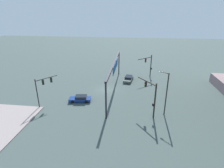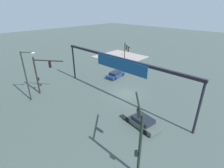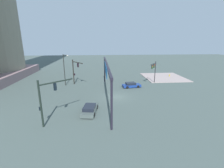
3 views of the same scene
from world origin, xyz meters
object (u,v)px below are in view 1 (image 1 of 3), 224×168
at_px(traffic_signal_near_corner, 43,86).
at_px(traffic_signal_cross_street, 152,94).
at_px(sedan_car_approaching, 80,99).
at_px(streetlamp_curved_arm, 166,91).
at_px(traffic_signal_opposite_side, 149,64).
at_px(sedan_car_waiting_far, 128,79).

height_order(traffic_signal_near_corner, traffic_signal_cross_street, traffic_signal_cross_street).
xyz_separation_m(traffic_signal_near_corner, sedan_car_approaching, (-2.45, 6.08, -3.41)).
bearing_deg(streetlamp_curved_arm, traffic_signal_near_corner, 42.43).
height_order(traffic_signal_opposite_side, sedan_car_approaching, traffic_signal_opposite_side).
bearing_deg(sedan_car_waiting_far, traffic_signal_opposite_side, 129.13).
bearing_deg(streetlamp_curved_arm, sedan_car_approaching, 33.15).
bearing_deg(traffic_signal_near_corner, streetlamp_curved_arm, -55.75).
height_order(traffic_signal_opposite_side, streetlamp_curved_arm, streetlamp_curved_arm).
bearing_deg(traffic_signal_cross_street, streetlamp_curved_arm, -112.22).
distance_m(traffic_signal_cross_street, sedan_car_waiting_far, 17.13).
bearing_deg(traffic_signal_cross_street, sedan_car_waiting_far, -20.69).
xyz_separation_m(traffic_signal_near_corner, streetlamp_curved_arm, (0.43, 21.76, 0.40)).
height_order(sedan_car_approaching, sedan_car_waiting_far, same).
distance_m(traffic_signal_near_corner, sedan_car_approaching, 7.39).
relative_size(traffic_signal_opposite_side, streetlamp_curved_arm, 0.81).
bearing_deg(streetlamp_curved_arm, traffic_signal_cross_street, 57.06).
relative_size(sedan_car_approaching, sedan_car_waiting_far, 0.91).
bearing_deg(sedan_car_approaching, traffic_signal_near_corner, 13.78).
relative_size(traffic_signal_cross_street, sedan_car_waiting_far, 1.27).
relative_size(traffic_signal_near_corner, streetlamp_curved_arm, 0.74).
relative_size(traffic_signal_near_corner, traffic_signal_opposite_side, 0.91).
relative_size(traffic_signal_near_corner, sedan_car_approaching, 1.26).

